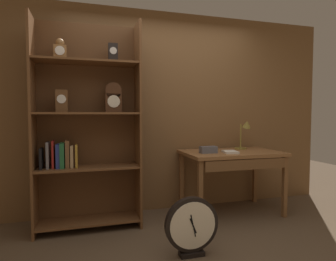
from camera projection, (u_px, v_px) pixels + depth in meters
ground_plane at (205, 259)px, 2.52m from camera, size 10.00×10.00×0.00m
back_wood_panel at (162, 112)px, 3.82m from camera, size 4.80×0.05×2.60m
bookshelf at (87, 127)px, 3.15m from camera, size 1.12×0.37×2.28m
workbench at (232, 159)px, 3.63m from camera, size 1.22×0.74×0.79m
desk_lamp at (245, 132)px, 3.86m from camera, size 0.21×0.21×0.41m
toolbox_small at (208, 150)px, 3.49m from camera, size 0.21×0.10×0.08m
open_repair_manual at (230, 152)px, 3.50m from camera, size 0.20×0.25×0.02m
round_clock_large at (192, 226)px, 2.56m from camera, size 0.49×0.11×0.53m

